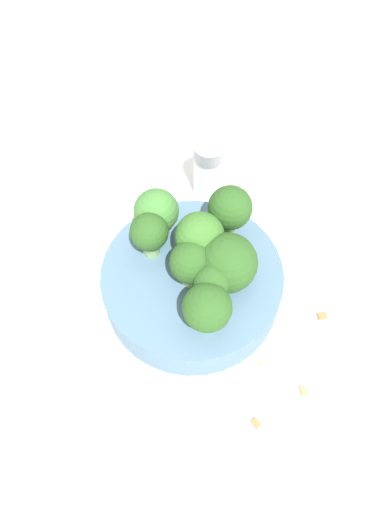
# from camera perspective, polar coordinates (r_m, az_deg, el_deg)

# --- Properties ---
(ground_plane) EXTENTS (3.00, 3.00, 0.00)m
(ground_plane) POSITION_cam_1_polar(r_m,az_deg,el_deg) (0.51, -0.00, -4.21)
(ground_plane) COLOR white
(bowl) EXTENTS (0.18, 0.18, 0.04)m
(bowl) POSITION_cam_1_polar(r_m,az_deg,el_deg) (0.50, -0.00, -3.11)
(bowl) COLOR slate
(bowl) RESTS_ON ground_plane
(broccoli_floret_0) EXTENTS (0.03, 0.03, 0.05)m
(broccoli_floret_0) POSITION_cam_1_polar(r_m,az_deg,el_deg) (0.44, 2.28, -3.27)
(broccoli_floret_0) COLOR #8EB770
(broccoli_floret_0) RESTS_ON bowl
(broccoli_floret_1) EXTENTS (0.04, 0.04, 0.06)m
(broccoli_floret_1) POSITION_cam_1_polar(r_m,az_deg,el_deg) (0.48, 4.37, 5.41)
(broccoli_floret_1) COLOR #7A9E5B
(broccoli_floret_1) RESTS_ON bowl
(broccoli_floret_2) EXTENTS (0.04, 0.04, 0.05)m
(broccoli_floret_2) POSITION_cam_1_polar(r_m,az_deg,el_deg) (0.45, 0.29, -0.85)
(broccoli_floret_2) COLOR #7A9E5B
(broccoli_floret_2) RESTS_ON bowl
(broccoli_floret_3) EXTENTS (0.04, 0.04, 0.05)m
(broccoli_floret_3) POSITION_cam_1_polar(r_m,az_deg,el_deg) (0.47, -4.88, 2.59)
(broccoli_floret_3) COLOR #84AD66
(broccoli_floret_3) RESTS_ON bowl
(broccoli_floret_4) EXTENTS (0.05, 0.05, 0.06)m
(broccoli_floret_4) POSITION_cam_1_polar(r_m,az_deg,el_deg) (0.46, 0.90, 2.19)
(broccoli_floret_4) COLOR #8EB770
(broccoli_floret_4) RESTS_ON bowl
(broccoli_floret_5) EXTENTS (0.06, 0.06, 0.06)m
(broccoli_floret_5) POSITION_cam_1_polar(r_m,az_deg,el_deg) (0.45, 4.03, -0.82)
(broccoli_floret_5) COLOR #8EB770
(broccoli_floret_5) RESTS_ON bowl
(broccoli_floret_6) EXTENTS (0.04, 0.04, 0.05)m
(broccoli_floret_6) POSITION_cam_1_polar(r_m,az_deg,el_deg) (0.43, 1.73, -6.03)
(broccoli_floret_6) COLOR #7A9E5B
(broccoli_floret_6) RESTS_ON bowl
(broccoli_floret_7) EXTENTS (0.04, 0.04, 0.05)m
(broccoli_floret_7) POSITION_cam_1_polar(r_m,az_deg,el_deg) (0.48, -4.09, 5.07)
(broccoli_floret_7) COLOR #8EB770
(broccoli_floret_7) RESTS_ON bowl
(pepper_shaker) EXTENTS (0.03, 0.03, 0.08)m
(pepper_shaker) POSITION_cam_1_polar(r_m,az_deg,el_deg) (0.56, 1.87, 9.75)
(pepper_shaker) COLOR silver
(pepper_shaker) RESTS_ON ground_plane
(almond_crumb_0) EXTENTS (0.01, 0.00, 0.01)m
(almond_crumb_0) POSITION_cam_1_polar(r_m,az_deg,el_deg) (0.48, 7.88, -12.02)
(almond_crumb_0) COLOR tan
(almond_crumb_0) RESTS_ON ground_plane
(almond_crumb_1) EXTENTS (0.01, 0.01, 0.01)m
(almond_crumb_1) POSITION_cam_1_polar(r_m,az_deg,el_deg) (0.56, 6.62, 3.41)
(almond_crumb_1) COLOR #AD7F4C
(almond_crumb_1) RESTS_ON ground_plane
(almond_crumb_2) EXTENTS (0.01, 0.01, 0.01)m
(almond_crumb_2) POSITION_cam_1_polar(r_m,az_deg,el_deg) (0.51, 14.71, -6.55)
(almond_crumb_2) COLOR olive
(almond_crumb_2) RESTS_ON ground_plane
(almond_crumb_3) EXTENTS (0.01, 0.01, 0.01)m
(almond_crumb_3) POSITION_cam_1_polar(r_m,az_deg,el_deg) (0.47, 7.36, -18.37)
(almond_crumb_3) COLOR olive
(almond_crumb_3) RESTS_ON ground_plane
(almond_crumb_4) EXTENTS (0.01, 0.01, 0.01)m
(almond_crumb_4) POSITION_cam_1_polar(r_m,az_deg,el_deg) (0.48, 12.64, -14.73)
(almond_crumb_4) COLOR #AD7F4C
(almond_crumb_4) RESTS_ON ground_plane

